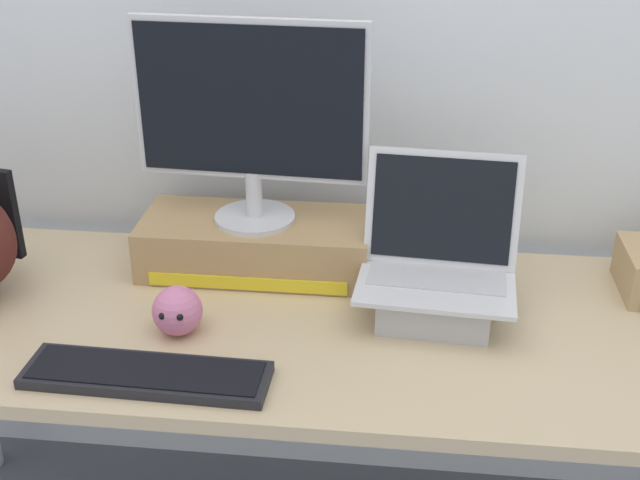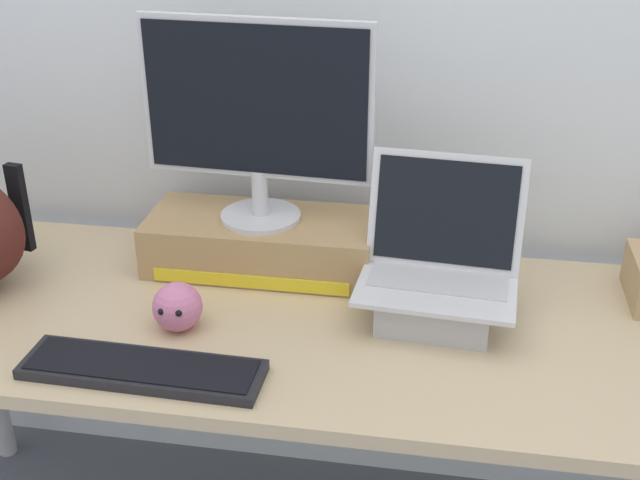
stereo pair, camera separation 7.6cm
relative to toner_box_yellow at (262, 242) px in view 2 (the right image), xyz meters
name	(u,v)px [view 2 (the right image)]	position (x,y,z in m)	size (l,w,h in m)	color
desk	(320,346)	(0.17, -0.20, -0.13)	(2.06, 0.69, 0.73)	tan
toner_box_yellow	(262,242)	(0.00, 0.00, 0.00)	(0.51, 0.23, 0.12)	#A88456
desktop_monitor	(257,114)	(0.00, 0.00, 0.30)	(0.50, 0.18, 0.44)	silver
open_laptop	(437,287)	(0.40, -0.15, 0.01)	(0.33, 0.27, 0.32)	#ADADB2
external_keyboard	(143,369)	(-0.12, -0.45, -0.05)	(0.45, 0.13, 0.02)	black
plush_toy	(177,307)	(-0.10, -0.29, -0.01)	(0.10, 0.10, 0.10)	#CC7099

